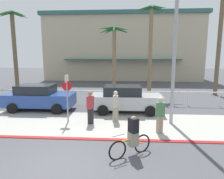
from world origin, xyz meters
The scene contains 17 objects.
ground_plane centered at (0.00, 10.00, 0.00)m, with size 80.00×80.00×0.00m, color #4C4C51.
sidewalk_strip centered at (0.00, 4.20, 0.01)m, with size 44.00×4.00×0.02m, color #ADAAA0.
curb_paint centered at (0.00, 2.20, 0.01)m, with size 44.00×0.24×0.03m, color maroon.
building_backdrop centered at (1.56, 26.98, 4.74)m, with size 22.82×11.38×9.45m.
rail_fence centered at (0.00, 8.50, 0.83)m, with size 26.14×0.08×1.04m.
stop_sign_bike_lane centered at (-1.04, 4.42, 1.68)m, with size 0.52×0.56×2.56m.
streetlight_curb centered at (4.50, 4.30, 4.28)m, with size 0.24×2.54×7.50m.
palm_tree_2 centered at (-8.14, 12.18, 5.80)m, with size 3.21×3.23×7.54m.
palm_tree_3 centered at (0.98, 13.33, 4.84)m, with size 3.00×2.94×6.25m.
palm_tree_4 centered at (4.33, 13.30, 6.03)m, with size 3.26×3.06×8.02m.
palm_tree_5 centered at (10.23, 12.72, 6.99)m, with size 3.33×3.13×9.97m.
car_blue_1 centered at (-3.57, 6.65, 0.87)m, with size 4.40×2.02×1.69m.
car_silver_2 centered at (2.08, 6.57, 0.87)m, with size 4.40×2.02×1.69m.
cyclist_yellow_0 centered at (2.33, 0.92, 0.69)m, with size 1.53×1.09×1.50m.
pedestrian_0 centered at (1.54, 4.66, 0.79)m, with size 0.33×0.41×1.71m.
pedestrian_1 centered at (0.24, 4.20, 0.81)m, with size 0.39×0.45×1.75m.
pedestrian_2 centered at (3.68, 3.15, 0.79)m, with size 0.41×0.33×1.72m.
Camera 1 is at (2.07, -6.01, 3.61)m, focal length 32.54 mm.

